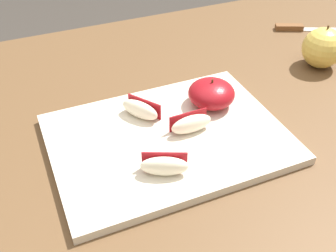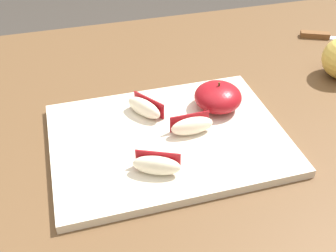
{
  "view_description": "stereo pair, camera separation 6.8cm",
  "coord_description": "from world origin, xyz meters",
  "px_view_note": "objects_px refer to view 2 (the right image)",
  "views": [
    {
      "loc": [
        -0.24,
        -0.56,
        1.21
      ],
      "look_at": [
        -0.03,
        -0.07,
        0.79
      ],
      "focal_mm": 43.41,
      "sensor_mm": 36.0,
      "label": 1
    },
    {
      "loc": [
        -0.17,
        -0.59,
        1.21
      ],
      "look_at": [
        -0.03,
        -0.07,
        0.79
      ],
      "focal_mm": 43.41,
      "sensor_mm": 36.0,
      "label": 2
    }
  ],
  "objects_px": {
    "apple_wedge_middle": "(157,165)",
    "paring_knife": "(320,36)",
    "cutting_board": "(168,139)",
    "apple_wedge_back": "(144,107)",
    "apple_wedge_front": "(192,126)",
    "apple_half_skin_up": "(218,97)"
  },
  "relations": [
    {
      "from": "apple_wedge_middle",
      "to": "paring_knife",
      "type": "height_order",
      "value": "apple_wedge_middle"
    },
    {
      "from": "cutting_board",
      "to": "apple_wedge_middle",
      "type": "height_order",
      "value": "apple_wedge_middle"
    },
    {
      "from": "apple_wedge_middle",
      "to": "paring_knife",
      "type": "bearing_deg",
      "value": 35.05
    },
    {
      "from": "apple_wedge_back",
      "to": "apple_wedge_front",
      "type": "bearing_deg",
      "value": -47.97
    },
    {
      "from": "apple_wedge_front",
      "to": "paring_knife",
      "type": "distance_m",
      "value": 0.52
    },
    {
      "from": "cutting_board",
      "to": "paring_knife",
      "type": "height_order",
      "value": "cutting_board"
    },
    {
      "from": "apple_wedge_front",
      "to": "apple_wedge_back",
      "type": "xyz_separation_m",
      "value": [
        -0.07,
        0.07,
        0.0
      ]
    },
    {
      "from": "apple_half_skin_up",
      "to": "apple_wedge_middle",
      "type": "height_order",
      "value": "apple_half_skin_up"
    },
    {
      "from": "apple_half_skin_up",
      "to": "cutting_board",
      "type": "bearing_deg",
      "value": -154.38
    },
    {
      "from": "cutting_board",
      "to": "paring_knife",
      "type": "bearing_deg",
      "value": 30.51
    },
    {
      "from": "apple_half_skin_up",
      "to": "paring_knife",
      "type": "xyz_separation_m",
      "value": [
        0.36,
        0.23,
        -0.03
      ]
    },
    {
      "from": "apple_wedge_back",
      "to": "paring_knife",
      "type": "relative_size",
      "value": 0.48
    },
    {
      "from": "apple_wedge_back",
      "to": "paring_knife",
      "type": "height_order",
      "value": "apple_wedge_back"
    },
    {
      "from": "apple_half_skin_up",
      "to": "apple_wedge_front",
      "type": "height_order",
      "value": "apple_half_skin_up"
    },
    {
      "from": "paring_knife",
      "to": "apple_wedge_front",
      "type": "bearing_deg",
      "value": -146.69
    },
    {
      "from": "apple_half_skin_up",
      "to": "paring_knife",
      "type": "distance_m",
      "value": 0.43
    },
    {
      "from": "apple_wedge_back",
      "to": "paring_knife",
      "type": "bearing_deg",
      "value": 23.01
    },
    {
      "from": "apple_half_skin_up",
      "to": "apple_wedge_middle",
      "type": "relative_size",
      "value": 1.13
    },
    {
      "from": "apple_half_skin_up",
      "to": "apple_wedge_back",
      "type": "bearing_deg",
      "value": 173.82
    },
    {
      "from": "cutting_board",
      "to": "apple_wedge_front",
      "type": "distance_m",
      "value": 0.05
    },
    {
      "from": "cutting_board",
      "to": "paring_knife",
      "type": "distance_m",
      "value": 0.55
    },
    {
      "from": "apple_wedge_back",
      "to": "apple_wedge_middle",
      "type": "bearing_deg",
      "value": -96.02
    }
  ]
}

